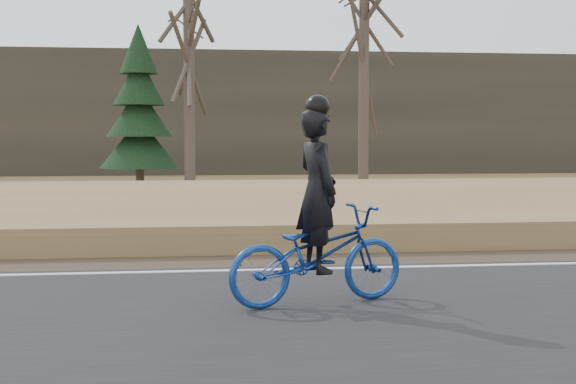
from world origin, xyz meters
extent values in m
plane|color=olive|center=(0.00, 0.00, 0.00)|extent=(120.00, 120.00, 0.00)
cube|color=black|center=(0.00, -2.50, 0.03)|extent=(120.00, 6.00, 0.06)
cube|color=silver|center=(0.00, 0.20, 0.07)|extent=(120.00, 0.12, 0.01)
cube|color=#473A2B|center=(0.00, 1.20, 0.02)|extent=(120.00, 1.60, 0.04)
cube|color=olive|center=(0.00, 4.20, 0.22)|extent=(120.00, 5.00, 0.44)
cube|color=slate|center=(0.00, 8.00, 0.23)|extent=(120.00, 3.00, 0.45)
cube|color=black|center=(0.00, 8.00, 0.52)|extent=(120.00, 2.40, 0.14)
cube|color=brown|center=(0.00, 7.28, 0.67)|extent=(120.00, 0.07, 0.15)
cube|color=brown|center=(0.00, 8.72, 0.67)|extent=(120.00, 0.07, 0.15)
cube|color=#383328|center=(0.00, 30.00, 3.00)|extent=(120.00, 4.00, 6.00)
imported|color=navy|center=(-0.93, -2.06, 0.59)|extent=(2.15, 1.24, 1.07)
imported|color=black|center=(-0.93, -2.06, 1.29)|extent=(0.58, 0.73, 1.76)
sphere|color=black|center=(-0.93, -2.06, 2.19)|extent=(0.26, 0.26, 0.26)
cylinder|color=#4F453A|center=(-2.26, 14.85, 3.77)|extent=(0.36, 0.36, 7.55)
cylinder|color=#4F453A|center=(3.79, 17.03, 4.55)|extent=(0.36, 0.36, 9.11)
cylinder|color=#4F453A|center=(-3.89, 16.13, 0.56)|extent=(0.28, 0.28, 1.12)
cone|color=black|center=(-3.89, 16.13, 1.65)|extent=(2.60, 2.60, 1.63)
cone|color=black|center=(-3.89, 16.13, 2.67)|extent=(2.15, 2.15, 1.63)
cone|color=black|center=(-3.89, 16.13, 3.69)|extent=(1.70, 1.70, 1.63)
cone|color=black|center=(-3.89, 16.13, 4.72)|extent=(1.25, 1.25, 1.63)
camera|label=1|loc=(-2.31, -10.54, 1.88)|focal=50.00mm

